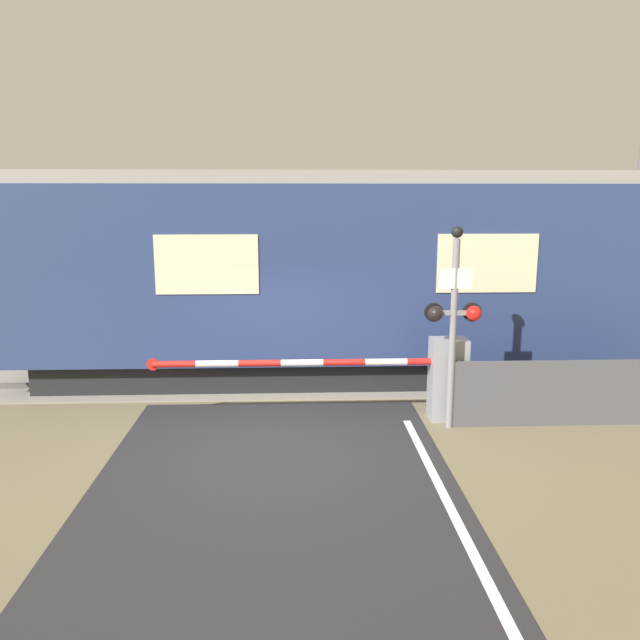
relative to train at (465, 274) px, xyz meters
The scene contains 7 objects.
ground_plane 5.76m from the train, 134.88° to the right, with size 80.00×80.00×0.00m, color #6B6047.
track_bed 4.32m from the train, behind, with size 36.00×3.20×0.13m.
train is the anchor object (origin of this frame).
crossing_barrier 3.26m from the train, 115.81° to the right, with size 5.29×0.44×1.39m.
signal_post 3.22m from the train, 107.91° to the right, with size 0.91×0.26×3.25m.
catenary_pole 5.40m from the train, 24.74° to the left, with size 0.20×1.90×6.53m.
roadside_fence 3.63m from the train, 68.42° to the right, with size 4.37×0.06×1.10m.
Camera 1 is at (0.28, -8.82, 3.71)m, focal length 35.00 mm.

